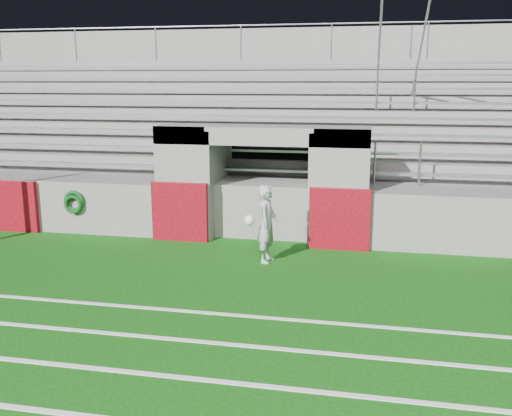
# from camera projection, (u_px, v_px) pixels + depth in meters

# --- Properties ---
(ground) EXTENTS (90.00, 90.00, 0.00)m
(ground) POSITION_uv_depth(u_px,v_px,m) (224.00, 291.00, 9.94)
(ground) COLOR #0D480C
(ground) RESTS_ON ground
(stadium_structure) EXTENTS (26.00, 8.48, 5.42)m
(stadium_structure) POSITION_uv_depth(u_px,v_px,m) (290.00, 152.00, 17.24)
(stadium_structure) COLOR slate
(stadium_structure) RESTS_ON ground
(goalkeeper_with_ball) EXTENTS (0.63, 0.63, 1.57)m
(goalkeeper_with_ball) POSITION_uv_depth(u_px,v_px,m) (267.00, 224.00, 11.40)
(goalkeeper_with_ball) COLOR #A5AAAE
(goalkeeper_with_ball) RESTS_ON ground
(hose_coil) EXTENTS (0.51, 0.14, 0.55)m
(hose_coil) POSITION_uv_depth(u_px,v_px,m) (74.00, 203.00, 13.42)
(hose_coil) COLOR #0E471B
(hose_coil) RESTS_ON ground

